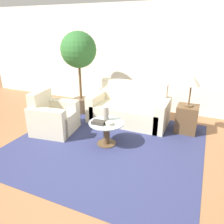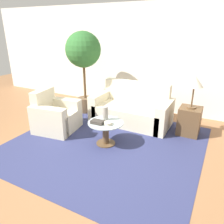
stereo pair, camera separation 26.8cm
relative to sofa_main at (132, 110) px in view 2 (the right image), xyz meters
The scene contains 12 objects.
ground_plane 1.86m from the sofa_main, 94.31° to the right, with size 14.00×14.00×0.00m, color #8E603D.
wall_back 1.43m from the sofa_main, 97.85° to the left, with size 10.00×0.06×2.60m.
rug 1.21m from the sofa_main, 91.30° to the right, with size 3.39×3.18×0.01m.
sofa_main is the anchor object (origin of this frame).
armchair 1.71m from the sofa_main, 138.54° to the right, with size 0.88×0.90×0.85m.
coffee_table 1.18m from the sofa_main, 91.30° to the right, with size 0.64×0.64×0.44m.
side_table 1.26m from the sofa_main, ahead, with size 0.42×0.42×0.56m.
table_lamp 1.48m from the sofa_main, ahead, with size 0.32×0.32×0.64m.
potted_plant 1.74m from the sofa_main, behind, with size 0.84×0.84×1.96m.
vase 1.13m from the sofa_main, 94.23° to the right, with size 0.11×0.11×0.26m.
bowl 1.27m from the sofa_main, 86.95° to the right, with size 0.14×0.14×0.05m.
book_stack 1.31m from the sofa_main, 95.48° to the right, with size 0.24×0.15×0.06m.
Camera 2 is at (1.88, -2.47, 2.04)m, focal length 35.00 mm.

